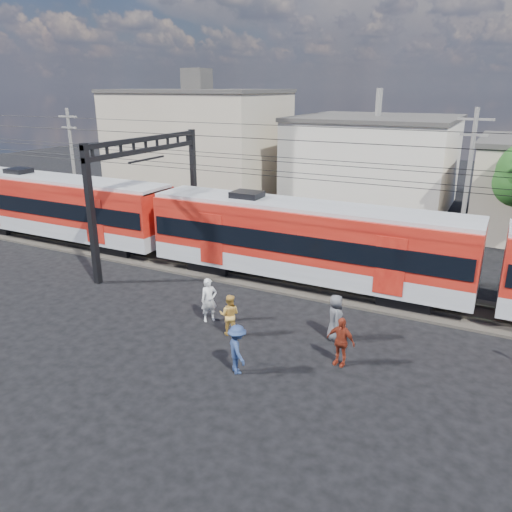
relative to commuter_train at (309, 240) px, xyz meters
name	(u,v)px	position (x,y,z in m)	size (l,w,h in m)	color
ground	(237,360)	(0.35, -8.00, -2.40)	(120.00, 120.00, 0.00)	black
track_bed	(314,285)	(0.35, 0.00, -2.34)	(70.00, 3.40, 0.12)	#2D2823
rail_near	(309,288)	(0.35, -0.75, -2.22)	(70.00, 0.12, 0.12)	#59544C
rail_far	(319,278)	(0.35, 0.75, -2.22)	(70.00, 0.12, 0.12)	#59544C
commuter_train	(309,240)	(0.00, 0.00, 0.00)	(50.30, 3.08, 4.17)	black
catenary	(167,171)	(-8.30, 0.00, 2.73)	(70.00, 9.30, 7.52)	black
building_west	(199,144)	(-16.65, 16.00, 2.25)	(14.28, 10.20, 9.30)	tan
building_midwest	(374,162)	(-1.65, 19.00, 1.25)	(12.24, 12.24, 7.30)	beige
utility_pole_mid	(467,184)	(6.35, 7.00, 2.13)	(1.80, 0.24, 8.50)	slate
utility_pole_west	(73,159)	(-21.65, 6.00, 1.88)	(1.80, 0.24, 8.00)	slate
pedestrian_a	(209,300)	(-2.29, -5.63, -1.45)	(0.69, 0.46, 1.90)	silver
pedestrian_b	(230,315)	(-0.90, -6.32, -1.55)	(0.83, 0.65, 1.71)	gold
pedestrian_c	(237,349)	(0.75, -8.67, -1.50)	(1.16, 0.67, 1.80)	navy
pedestrian_d	(341,341)	(3.77, -6.55, -1.48)	(1.08, 0.45, 1.84)	maroon
pedestrian_e	(335,317)	(3.01, -4.82, -1.46)	(0.92, 0.60, 1.88)	#4C4C51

